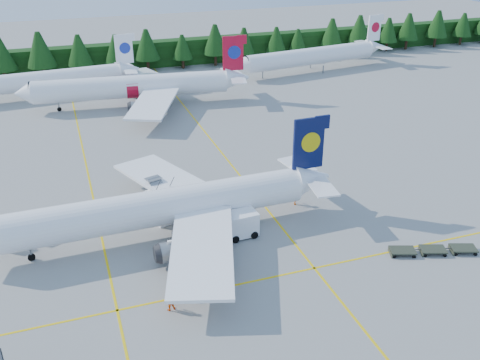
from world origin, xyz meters
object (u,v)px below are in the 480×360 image
object	(u,v)px
airliner_red	(128,87)
service_truck	(231,227)
airstairs	(170,212)
airliner_navy	(147,210)

from	to	relation	value
airliner_red	service_truck	world-z (taller)	airliner_red
airstairs	airliner_red	bearing A→B (deg)	70.17
service_truck	airstairs	bearing A→B (deg)	124.95
airstairs	service_truck	bearing A→B (deg)	-68.12
airliner_navy	service_truck	bearing A→B (deg)	-20.07
airstairs	service_truck	size ratio (longest dim) A/B	1.05
airliner_red	airstairs	bearing A→B (deg)	-86.31
airliner_red	service_truck	bearing A→B (deg)	-79.86
airliner_navy	airliner_red	world-z (taller)	airliner_red
airliner_navy	airliner_red	bearing A→B (deg)	82.69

